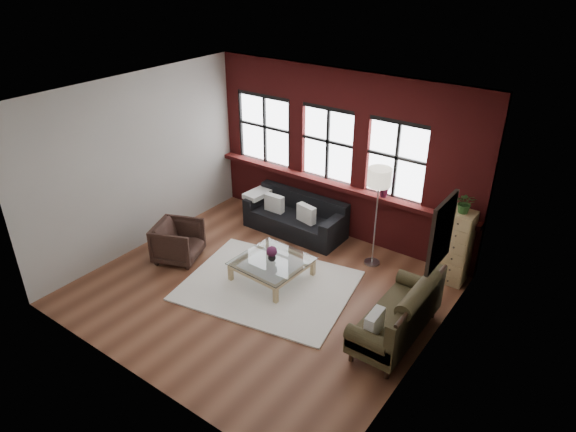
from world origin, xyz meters
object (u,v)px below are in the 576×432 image
Objects in this scene: dark_sofa at (295,216)px; floor_lamp at (376,214)px; coffee_table at (272,270)px; vintage_settee at (397,311)px; vase at (272,257)px; armchair at (178,242)px; drawer_chest at (457,248)px.

floor_lamp reaches higher than dark_sofa.
coffee_table is at bearing -68.21° from dark_sofa.
vintage_settee reaches higher than coffee_table.
vase is (-2.35, 0.15, -0.05)m from vintage_settee.
armchair is 1.82m from vase.
drawer_chest is at bearing -84.61° from armchair.
drawer_chest is 1.43m from floor_lamp.
dark_sofa is 1.11× the size of vintage_settee.
armchair is at bearing -119.02° from dark_sofa.
vase is (-0.00, 0.00, 0.26)m from coffee_table.
vintage_settee is 12.50× the size of vase.
armchair reaches higher than coffee_table.
vase is 3.08m from drawer_chest.
drawer_chest is at bearing 13.44° from floor_lamp.
floor_lamp is at bearing 50.91° from coffee_table.
armchair is at bearing -146.67° from floor_lamp.
dark_sofa is 1.54× the size of drawer_chest.
vase is 1.93m from floor_lamp.
floor_lamp is at bearing -166.56° from drawer_chest.
drawer_chest is (0.17, 1.91, 0.17)m from vintage_settee.
drawer_chest is (3.14, 0.20, 0.29)m from dark_sofa.
armchair is 0.60× the size of drawer_chest.
drawer_chest reaches higher than coffee_table.
vintage_settee is at bearing -29.86° from dark_sofa.
vintage_settee reaches higher than vase.
armchair is 1.83m from coffee_table.
drawer_chest reaches higher than vintage_settee.
dark_sofa is 3.16m from drawer_chest.
floor_lamp is at bearing 126.83° from vintage_settee.
vintage_settee is 1.92m from drawer_chest.
vintage_settee is at bearing -3.68° from vase.
coffee_table is (0.62, -1.55, -0.19)m from dark_sofa.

